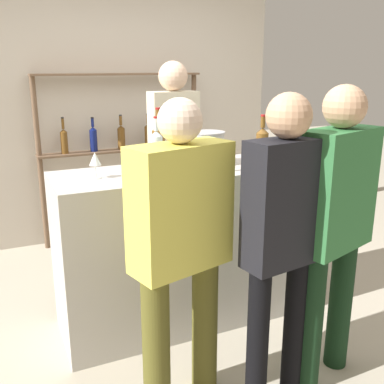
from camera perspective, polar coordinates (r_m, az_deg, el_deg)
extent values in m
plane|color=#B2A893|center=(3.37, 0.00, -15.25)|extent=(16.00, 16.00, 0.00)
cube|color=#B7B2AD|center=(3.13, 0.00, -6.70)|extent=(1.81, 0.60, 1.08)
cube|color=beige|center=(4.70, -9.75, 11.43)|extent=(3.41, 0.12, 2.80)
cylinder|color=brown|center=(4.46, -18.73, 3.24)|extent=(0.05, 0.05, 1.67)
cylinder|color=brown|center=(4.87, 0.22, 5.07)|extent=(0.05, 0.05, 1.67)
cube|color=brown|center=(4.51, -9.30, 14.55)|extent=(1.64, 0.18, 0.02)
cube|color=brown|center=(4.59, -8.90, 5.27)|extent=(1.64, 0.18, 0.02)
cylinder|color=brown|center=(4.45, -15.91, 6.02)|extent=(0.07, 0.07, 0.20)
cone|color=brown|center=(4.44, -16.03, 7.50)|extent=(0.07, 0.07, 0.03)
cylinder|color=brown|center=(4.43, -16.09, 8.33)|extent=(0.03, 0.03, 0.10)
cylinder|color=black|center=(4.42, -16.14, 9.04)|extent=(0.03, 0.03, 0.01)
cylinder|color=#0F1956|center=(4.50, -12.39, 6.37)|extent=(0.07, 0.07, 0.21)
cone|color=#0F1956|center=(4.48, -12.48, 7.87)|extent=(0.07, 0.07, 0.03)
cylinder|color=#0F1956|center=(4.48, -12.53, 8.60)|extent=(0.03, 0.03, 0.08)
cylinder|color=black|center=(4.47, -12.56, 9.19)|extent=(0.03, 0.03, 0.01)
cylinder|color=brown|center=(4.57, -8.96, 6.67)|extent=(0.07, 0.07, 0.21)
cone|color=brown|center=(4.55, -9.02, 8.15)|extent=(0.07, 0.07, 0.03)
cylinder|color=brown|center=(4.54, -9.05, 8.94)|extent=(0.03, 0.03, 0.09)
cylinder|color=#232328|center=(4.54, -9.08, 9.60)|extent=(0.03, 0.03, 0.01)
cylinder|color=brown|center=(4.65, -5.62, 6.95)|extent=(0.07, 0.07, 0.21)
cone|color=brown|center=(4.63, -5.66, 8.41)|extent=(0.07, 0.07, 0.03)
cylinder|color=brown|center=(4.62, -5.68, 9.17)|extent=(0.03, 0.03, 0.09)
cylinder|color=black|center=(4.62, -5.70, 9.81)|extent=(0.03, 0.03, 0.01)
cylinder|color=silver|center=(4.74, -2.41, 7.18)|extent=(0.07, 0.07, 0.21)
cone|color=silver|center=(4.73, -2.42, 8.61)|extent=(0.07, 0.07, 0.03)
cylinder|color=silver|center=(4.72, -2.43, 9.27)|extent=(0.03, 0.03, 0.08)
cylinder|color=maroon|center=(4.71, -2.44, 9.81)|extent=(0.03, 0.03, 0.01)
cylinder|color=silver|center=(2.85, -4.54, 4.82)|extent=(0.08, 0.08, 0.23)
cone|color=silver|center=(2.83, -4.60, 7.43)|extent=(0.08, 0.08, 0.04)
cylinder|color=silver|center=(2.82, -4.62, 8.55)|extent=(0.03, 0.03, 0.08)
cylinder|color=maroon|center=(2.82, -4.64, 9.44)|extent=(0.03, 0.03, 0.01)
cylinder|color=brown|center=(3.05, 8.85, 5.34)|extent=(0.08, 0.08, 0.22)
cone|color=brown|center=(3.03, 8.95, 7.73)|extent=(0.08, 0.08, 0.04)
cylinder|color=brown|center=(3.03, 9.00, 8.77)|extent=(0.03, 0.03, 0.07)
cylinder|color=maroon|center=(3.02, 9.03, 9.57)|extent=(0.03, 0.03, 0.01)
cylinder|color=silver|center=(2.73, -0.51, 4.03)|extent=(0.09, 0.09, 0.20)
cone|color=silver|center=(2.71, -0.51, 6.46)|extent=(0.09, 0.09, 0.04)
cylinder|color=silver|center=(2.70, -0.52, 7.61)|extent=(0.03, 0.03, 0.07)
cylinder|color=gold|center=(2.69, -0.52, 8.48)|extent=(0.03, 0.03, 0.01)
cylinder|color=brown|center=(3.01, -4.24, 5.51)|extent=(0.09, 0.09, 0.24)
cone|color=brown|center=(2.99, -4.29, 8.13)|extent=(0.09, 0.09, 0.04)
cylinder|color=brown|center=(2.98, -4.32, 9.46)|extent=(0.03, 0.03, 0.10)
cylinder|color=maroon|center=(2.97, -4.34, 10.52)|extent=(0.03, 0.03, 0.01)
cylinder|color=silver|center=(2.76, -12.08, 1.75)|extent=(0.06, 0.06, 0.00)
cylinder|color=silver|center=(2.75, -12.13, 2.57)|extent=(0.01, 0.01, 0.08)
cone|color=silver|center=(2.73, -12.22, 4.16)|extent=(0.07, 0.07, 0.08)
cylinder|color=#B2B2B7|center=(3.05, 2.16, 5.49)|extent=(0.20, 0.20, 0.22)
cylinder|color=#B2B2B7|center=(3.03, 2.18, 7.60)|extent=(0.22, 0.22, 0.01)
cylinder|color=silver|center=(2.76, -6.19, 3.44)|extent=(0.11, 0.11, 0.14)
sphere|color=tan|center=(2.76, -6.83, 2.24)|extent=(0.02, 0.02, 0.02)
sphere|color=tan|center=(2.75, -5.60, 2.20)|extent=(0.02, 0.02, 0.02)
sphere|color=tan|center=(2.77, -6.02, 3.10)|extent=(0.02, 0.02, 0.02)
sphere|color=tan|center=(2.79, -6.01, 3.50)|extent=(0.02, 0.02, 0.02)
sphere|color=tan|center=(2.74, -6.08, 2.86)|extent=(0.02, 0.02, 0.02)
cylinder|color=brown|center=(2.53, 1.63, -16.46)|extent=(0.14, 0.14, 0.78)
cylinder|color=brown|center=(2.37, -4.57, -19.01)|extent=(0.14, 0.14, 0.78)
cube|color=#D1C64C|center=(2.14, -1.47, -1.99)|extent=(0.54, 0.34, 0.61)
sphere|color=beige|center=(2.05, -1.55, 9.04)|extent=(0.21, 0.21, 0.21)
cylinder|color=#575347|center=(3.81, -3.93, -4.31)|extent=(0.11, 0.11, 0.86)
cylinder|color=#575347|center=(3.91, -0.53, -3.77)|extent=(0.11, 0.11, 0.86)
cube|color=beige|center=(3.67, -2.34, 7.35)|extent=(0.40, 0.18, 0.68)
sphere|color=#DBB293|center=(3.63, -2.42, 14.50)|extent=(0.23, 0.23, 0.23)
cylinder|color=black|center=(2.83, 18.30, -13.33)|extent=(0.13, 0.13, 0.80)
cylinder|color=black|center=(2.60, 14.81, -15.75)|extent=(0.13, 0.13, 0.80)
cube|color=#2D6B38|center=(2.44, 17.95, 0.27)|extent=(0.51, 0.34, 0.63)
sphere|color=tan|center=(2.37, 18.83, 10.24)|extent=(0.22, 0.22, 0.22)
cylinder|color=black|center=(2.57, 12.82, -16.18)|extent=(0.11, 0.11, 0.79)
cylinder|color=black|center=(2.42, 8.34, -18.18)|extent=(0.11, 0.11, 0.79)
cube|color=black|center=(2.19, 11.58, -1.47)|extent=(0.42, 0.23, 0.62)
sphere|color=tan|center=(2.11, 12.21, 9.45)|extent=(0.21, 0.21, 0.21)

